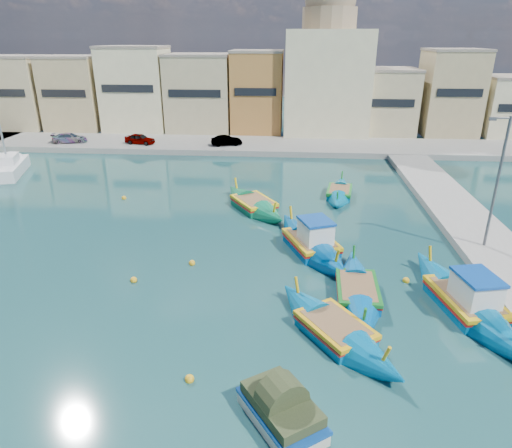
% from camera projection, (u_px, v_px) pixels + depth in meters
% --- Properties ---
extents(ground, '(160.00, 160.00, 0.00)m').
position_uv_depth(ground, '(167.00, 293.00, 22.82)').
color(ground, '#14393D').
rests_on(ground, ground).
extents(north_quay, '(80.00, 8.00, 0.60)m').
position_uv_depth(north_quay, '(239.00, 145.00, 52.18)').
color(north_quay, gray).
rests_on(north_quay, ground).
extents(north_townhouses, '(83.20, 7.87, 10.19)m').
position_uv_depth(north_townhouses, '(299.00, 96.00, 56.67)').
color(north_townhouses, tan).
rests_on(north_townhouses, ground).
extents(church_block, '(10.00, 10.00, 19.10)m').
position_uv_depth(church_block, '(327.00, 67.00, 55.71)').
color(church_block, beige).
rests_on(church_block, ground).
extents(quay_street_lamp, '(1.18, 0.16, 8.00)m').
position_uv_depth(quay_street_lamp, '(496.00, 183.00, 25.41)').
color(quay_street_lamp, '#595B60').
rests_on(quay_street_lamp, ground).
extents(parked_cars, '(21.82, 2.41, 1.16)m').
position_uv_depth(parked_cars, '(135.00, 139.00, 51.32)').
color(parked_cars, '#4C1919').
rests_on(parked_cars, north_quay).
extents(luzzu_turquoise_cabin, '(4.26, 10.22, 3.21)m').
position_uv_depth(luzzu_turquoise_cabin, '(466.00, 302.00, 21.32)').
color(luzzu_turquoise_cabin, '#00669F').
rests_on(luzzu_turquoise_cabin, ground).
extents(luzzu_blue_cabin, '(5.57, 9.44, 3.28)m').
position_uv_depth(luzzu_blue_cabin, '(311.00, 244.00, 27.22)').
color(luzzu_blue_cabin, '#0056A0').
rests_on(luzzu_blue_cabin, ground).
extents(luzzu_cyan_mid, '(2.94, 7.82, 2.26)m').
position_uv_depth(luzzu_cyan_mid, '(339.00, 193.00, 36.53)').
color(luzzu_cyan_mid, '#006F9A').
rests_on(luzzu_cyan_mid, ground).
extents(luzzu_green, '(6.45, 8.46, 2.71)m').
position_uv_depth(luzzu_green, '(254.00, 205.00, 33.76)').
color(luzzu_green, '#0B734C').
rests_on(luzzu_green, ground).
extents(luzzu_blue_south, '(2.28, 8.51, 2.43)m').
position_uv_depth(luzzu_blue_south, '(357.00, 293.00, 22.35)').
color(luzzu_blue_south, '#005CAB').
rests_on(luzzu_blue_south, ground).
extents(luzzu_cyan_south, '(6.26, 7.85, 2.53)m').
position_uv_depth(luzzu_cyan_south, '(335.00, 331.00, 19.42)').
color(luzzu_cyan_south, '#00679F').
rests_on(luzzu_cyan_south, ground).
extents(tender_near, '(3.24, 3.63, 1.58)m').
position_uv_depth(tender_near, '(281.00, 411.00, 15.00)').
color(tender_near, beige).
rests_on(tender_near, ground).
extents(yacht_north, '(5.32, 9.55, 12.29)m').
position_uv_depth(yacht_north, '(13.00, 164.00, 43.89)').
color(yacht_north, white).
rests_on(yacht_north, ground).
extents(mooring_buoys, '(19.61, 21.57, 0.36)m').
position_uv_depth(mooring_buoys, '(215.00, 251.00, 27.12)').
color(mooring_buoys, yellow).
rests_on(mooring_buoys, ground).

